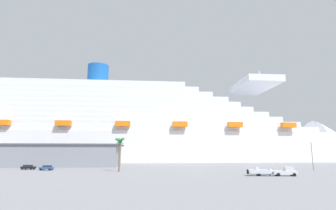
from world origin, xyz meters
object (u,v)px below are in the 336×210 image
(pickup_truck, at_px, (285,172))
(street_lamp, at_px, (312,152))
(parked_car_blue_suv, at_px, (47,168))
(palm_tree, at_px, (120,145))
(parked_car_black_coupe, at_px, (28,167))
(small_boat_on_trailer, at_px, (262,172))
(cruise_ship, at_px, (147,132))

(pickup_truck, height_order, street_lamp, street_lamp)
(street_lamp, relative_size, parked_car_blue_suv, 2.13)
(pickup_truck, height_order, parked_car_blue_suv, pickup_truck)
(street_lamp, bearing_deg, palm_tree, -179.79)
(parked_car_black_coupe, bearing_deg, palm_tree, -20.88)
(pickup_truck, xyz_separation_m, parked_car_black_coupe, (-73.51, 30.83, -0.21))
(small_boat_on_trailer, relative_size, parked_car_blue_suv, 1.71)
(palm_tree, bearing_deg, parked_car_blue_suv, 162.21)
(palm_tree, height_order, parked_car_black_coupe, palm_tree)
(cruise_ship, distance_m, pickup_truck, 105.57)
(small_boat_on_trailer, distance_m, street_lamp, 31.65)
(small_boat_on_trailer, bearing_deg, parked_car_black_coupe, 156.29)
(pickup_truck, bearing_deg, parked_car_blue_suv, 158.10)
(street_lamp, bearing_deg, parked_car_blue_suv, 175.07)
(cruise_ship, relative_size, palm_tree, 26.09)
(small_boat_on_trailer, xyz_separation_m, palm_tree, (-36.66, 17.91, 7.04))
(cruise_ship, bearing_deg, parked_car_black_coupe, -120.75)
(cruise_ship, relative_size, parked_car_blue_suv, 61.90)
(small_boat_on_trailer, bearing_deg, street_lamp, 35.48)
(pickup_truck, height_order, parked_car_black_coupe, pickup_truck)
(street_lamp, bearing_deg, pickup_truck, -136.25)
(street_lamp, relative_size, parked_car_black_coupe, 1.92)
(cruise_ship, distance_m, small_boat_on_trailer, 103.07)
(cruise_ship, bearing_deg, street_lamp, -56.33)
(palm_tree, height_order, parked_car_blue_suv, palm_tree)
(cruise_ship, bearing_deg, palm_tree, -96.47)
(pickup_truck, bearing_deg, cruise_ship, 108.53)
(parked_car_blue_suv, bearing_deg, cruise_ship, 65.53)
(palm_tree, bearing_deg, street_lamp, 0.21)
(pickup_truck, xyz_separation_m, street_lamp, (19.96, 19.11, 4.82))
(parked_car_black_coupe, bearing_deg, small_boat_on_trailer, -23.71)
(pickup_truck, distance_m, street_lamp, 28.05)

